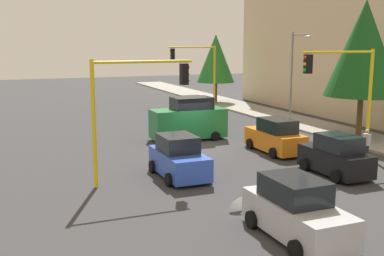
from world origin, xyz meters
The scene contains 17 objects.
ground_plane centered at (0.00, 0.00, 0.00)m, with size 120.00×120.00×0.00m, color #353538.
sidewalk_kerb centered at (-5.00, 10.50, 0.07)m, with size 80.00×4.00×0.15m, color gray.
lane_arrow_near centered at (11.51, -3.00, 0.01)m, with size 2.40×1.10×1.10m.
apartment_block centered at (-8.50, 18.50, 6.04)m, with size 24.27×9.30×12.07m.
traffic_signal_near_left centered at (6.00, 5.73, 4.17)m, with size 0.36×4.59×5.90m.
traffic_signal_far_left centered at (-14.00, 5.74, 4.21)m, with size 0.36×4.59×5.97m.
traffic_signal_near_right centered at (6.00, -5.68, 3.94)m, with size 0.36×4.59×5.56m.
street_lamp_curbside centered at (-3.61, 9.20, 4.35)m, with size 2.15×0.28×7.00m.
tree_roadside_far centered at (-18.00, 9.50, 4.64)m, with size 3.88×3.88×7.08m.
tree_roadside_near centered at (2.00, 10.50, 5.87)m, with size 4.86×4.86×8.92m.
delivery_van_green centered at (-2.00, 0.08, 1.28)m, with size 2.22×4.80×2.77m.
car_orange centered at (3.22, 3.35, 0.90)m, with size 4.16×2.01×1.98m.
car_red centered at (-9.13, 3.35, 0.90)m, with size 3.70×2.10×1.98m.
car_blue centered at (5.83, -3.57, 0.90)m, with size 3.88×2.08×1.98m.
car_silver centered at (13.83, -2.56, 0.90)m, with size 4.18×2.05×1.98m.
car_black centered at (8.36, 3.46, 0.90)m, with size 3.81×1.95×1.98m.
pedestrian_crossing centered at (6.74, 6.79, 0.91)m, with size 0.40×0.24×1.70m.
Camera 1 is at (25.85, -11.12, 6.24)m, focal length 43.95 mm.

